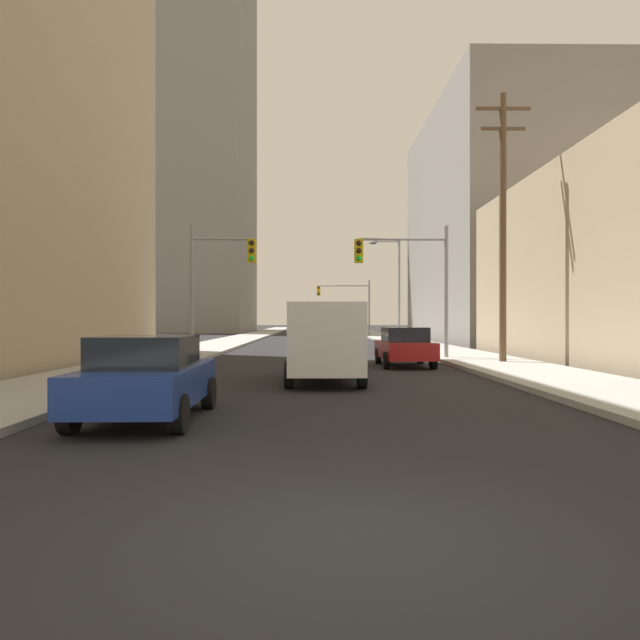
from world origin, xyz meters
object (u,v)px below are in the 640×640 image
Objects in this scene: traffic_signal_far_right at (346,298)px; sedan_blue at (147,377)px; traffic_signal_near_right at (406,269)px; cargo_van_white at (324,338)px; traffic_signal_near_left at (219,270)px; sedan_red at (404,346)px; sedan_beige at (318,341)px.

sedan_blue is at bearing -97.04° from traffic_signal_far_right.
cargo_van_white is at bearing -112.48° from traffic_signal_near_right.
traffic_signal_near_left and traffic_signal_far_right have the same top height.
traffic_signal_far_right is (6.47, 52.36, 3.35)m from sedan_blue.
traffic_signal_near_left and traffic_signal_near_right have the same top height.
traffic_signal_near_right reaches higher than sedan_red.
sedan_beige is at bearing -95.49° from traffic_signal_far_right.
sedan_red is at bearing 61.13° from cargo_van_white.
traffic_signal_near_left is (-7.72, 3.39, 3.23)m from sedan_red.
traffic_signal_near_right reaches higher than sedan_blue.
sedan_red is 0.71× the size of traffic_signal_near_left.
traffic_signal_near_right is (3.90, -2.88, 3.29)m from sedan_beige.
sedan_red is at bearing -89.90° from traffic_signal_far_right.
traffic_signal_far_right reaches higher than sedan_blue.
sedan_blue is at bearing -114.22° from traffic_signal_near_right.
traffic_signal_far_right is at bearing 84.51° from sedan_beige.
cargo_van_white is 10.63m from traffic_signal_near_left.
sedan_beige is 33.93m from traffic_signal_far_right.
sedan_blue is 1.00× the size of sedan_beige.
sedan_blue is at bearing -85.77° from traffic_signal_near_left.
sedan_beige is 6.18m from traffic_signal_near_left.
sedan_beige is at bearing 90.34° from cargo_van_white.
cargo_van_white reaches higher than sedan_red.
traffic_signal_near_left reaches higher than cargo_van_white.
sedan_blue is 0.70× the size of traffic_signal_far_right.
sedan_blue is 17.71m from traffic_signal_near_right.
traffic_signal_near_left reaches higher than sedan_blue.
traffic_signal_near_right is at bearing 67.52° from cargo_van_white.
sedan_beige is at bearing 117.79° from sedan_red.
sedan_blue is 14.09m from sedan_red.
sedan_blue and sedan_red have the same top height.
sedan_red is 9.03m from traffic_signal_near_left.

